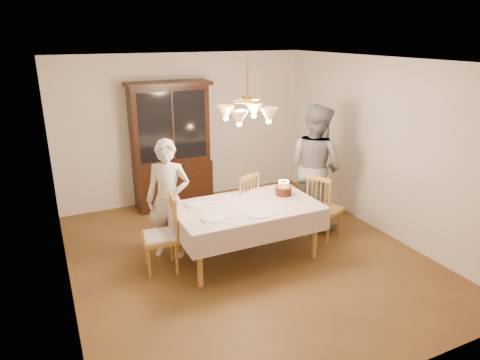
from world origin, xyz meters
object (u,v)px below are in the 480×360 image
dining_table (246,211)px  birthday_cake (283,191)px  china_hutch (171,148)px  elderly_woman (168,199)px  chair_far_side (240,208)px

dining_table → birthday_cake: (0.62, 0.10, 0.14)m
china_hutch → elderly_woman: bearing=-108.1°
dining_table → chair_far_side: size_ratio=1.90×
dining_table → birthday_cake: size_ratio=6.33×
chair_far_side → birthday_cake: bearing=-53.0°
china_hutch → birthday_cake: (0.96, -2.16, -0.22)m
chair_far_side → china_hutch: bearing=108.8°
china_hutch → elderly_woman: size_ratio=1.33×
dining_table → birthday_cake: 0.64m
dining_table → china_hutch: (-0.34, 2.25, 0.36)m
chair_far_side → elderly_woman: (-1.12, -0.13, 0.37)m
chair_far_side → birthday_cake: chair_far_side is taller
china_hutch → chair_far_side: china_hutch is taller
elderly_woman → birthday_cake: size_ratio=5.43×
china_hutch → elderly_woman: china_hutch is taller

